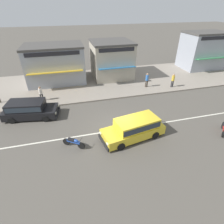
{
  "coord_description": "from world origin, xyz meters",
  "views": [
    {
      "loc": [
        -3.4,
        -10.9,
        8.89
      ],
      "look_at": [
        -0.17,
        1.58,
        0.8
      ],
      "focal_mm": 28.0,
      "sensor_mm": 36.0,
      "label": 1
    }
  ],
  "objects_px": {
    "shopfront_mid_block": "(56,64)",
    "motorcycle_1": "(74,142)",
    "minivan_black_5": "(29,109)",
    "pedestrian_near_clock": "(41,93)",
    "minivan_yellow_0": "(135,128)",
    "pedestrian_far_end": "(147,79)",
    "pedestrian_by_shop": "(173,79)",
    "shopfront_corner_warung": "(203,50)",
    "motorcycle_2": "(224,128)",
    "shopfront_far_kios": "(111,59)"
  },
  "relations": [
    {
      "from": "pedestrian_near_clock",
      "to": "minivan_black_5",
      "type": "bearing_deg",
      "value": -106.1
    },
    {
      "from": "shopfront_mid_block",
      "to": "shopfront_far_kios",
      "type": "xyz_separation_m",
      "value": [
        7.2,
        0.02,
        0.04
      ]
    },
    {
      "from": "motorcycle_1",
      "to": "shopfront_mid_block",
      "type": "bearing_deg",
      "value": 94.91
    },
    {
      "from": "pedestrian_by_shop",
      "to": "shopfront_mid_block",
      "type": "xyz_separation_m",
      "value": [
        -13.4,
        5.44,
        1.32
      ]
    },
    {
      "from": "pedestrian_by_shop",
      "to": "shopfront_corner_warung",
      "type": "distance_m",
      "value": 10.18
    },
    {
      "from": "pedestrian_near_clock",
      "to": "pedestrian_by_shop",
      "type": "distance_m",
      "value": 15.05
    },
    {
      "from": "motorcycle_2",
      "to": "shopfront_far_kios",
      "type": "bearing_deg",
      "value": 111.47
    },
    {
      "from": "motorcycle_1",
      "to": "pedestrian_by_shop",
      "type": "height_order",
      "value": "pedestrian_by_shop"
    },
    {
      "from": "minivan_yellow_0",
      "to": "motorcycle_2",
      "type": "xyz_separation_m",
      "value": [
        7.08,
        -1.33,
        -0.43
      ]
    },
    {
      "from": "pedestrian_far_end",
      "to": "shopfront_corner_warung",
      "type": "xyz_separation_m",
      "value": [
        11.22,
        5.01,
        1.61
      ]
    },
    {
      "from": "motorcycle_2",
      "to": "shopfront_mid_block",
      "type": "xyz_separation_m",
      "value": [
        -12.79,
        14.2,
        2.01
      ]
    },
    {
      "from": "motorcycle_2",
      "to": "shopfront_corner_warung",
      "type": "bearing_deg",
      "value": 58.84
    },
    {
      "from": "motorcycle_2",
      "to": "pedestrian_far_end",
      "type": "distance_m",
      "value": 9.88
    },
    {
      "from": "pedestrian_far_end",
      "to": "shopfront_corner_warung",
      "type": "height_order",
      "value": "shopfront_corner_warung"
    },
    {
      "from": "minivan_black_5",
      "to": "pedestrian_by_shop",
      "type": "distance_m",
      "value": 16.06
    },
    {
      "from": "shopfront_mid_block",
      "to": "motorcycle_1",
      "type": "bearing_deg",
      "value": -85.09
    },
    {
      "from": "shopfront_far_kios",
      "to": "pedestrian_by_shop",
      "type": "bearing_deg",
      "value": -41.36
    },
    {
      "from": "minivan_black_5",
      "to": "pedestrian_far_end",
      "type": "bearing_deg",
      "value": 14.35
    },
    {
      "from": "shopfront_far_kios",
      "to": "pedestrian_near_clock",
      "type": "bearing_deg",
      "value": -149.87
    },
    {
      "from": "motorcycle_1",
      "to": "motorcycle_2",
      "type": "bearing_deg",
      "value": -6.35
    },
    {
      "from": "minivan_yellow_0",
      "to": "pedestrian_far_end",
      "type": "relative_size",
      "value": 3.0
    },
    {
      "from": "motorcycle_2",
      "to": "shopfront_far_kios",
      "type": "height_order",
      "value": "shopfront_far_kios"
    },
    {
      "from": "minivan_black_5",
      "to": "pedestrian_far_end",
      "type": "xyz_separation_m",
      "value": [
        12.84,
        3.29,
        0.3
      ]
    },
    {
      "from": "pedestrian_by_shop",
      "to": "minivan_black_5",
      "type": "bearing_deg",
      "value": -171.07
    },
    {
      "from": "motorcycle_2",
      "to": "shopfront_mid_block",
      "type": "distance_m",
      "value": 19.22
    },
    {
      "from": "pedestrian_by_shop",
      "to": "pedestrian_far_end",
      "type": "relative_size",
      "value": 0.96
    },
    {
      "from": "minivan_black_5",
      "to": "pedestrian_near_clock",
      "type": "relative_size",
      "value": 3.2
    },
    {
      "from": "motorcycle_1",
      "to": "pedestrian_far_end",
      "type": "height_order",
      "value": "pedestrian_far_end"
    },
    {
      "from": "shopfront_corner_warung",
      "to": "minivan_yellow_0",
      "type": "bearing_deg",
      "value": -140.2
    },
    {
      "from": "pedestrian_near_clock",
      "to": "shopfront_mid_block",
      "type": "bearing_deg",
      "value": 72.15
    },
    {
      "from": "pedestrian_by_shop",
      "to": "shopfront_corner_warung",
      "type": "xyz_separation_m",
      "value": [
        8.2,
        5.8,
        1.65
      ]
    },
    {
      "from": "minivan_black_5",
      "to": "motorcycle_2",
      "type": "distance_m",
      "value": 16.5
    },
    {
      "from": "motorcycle_1",
      "to": "shopfront_mid_block",
      "type": "xyz_separation_m",
      "value": [
        -1.11,
        12.9,
        2.01
      ]
    },
    {
      "from": "pedestrian_far_end",
      "to": "shopfront_mid_block",
      "type": "relative_size",
      "value": 0.24
    },
    {
      "from": "motorcycle_2",
      "to": "pedestrian_far_end",
      "type": "height_order",
      "value": "pedestrian_far_end"
    },
    {
      "from": "minivan_yellow_0",
      "to": "minivan_black_5",
      "type": "height_order",
      "value": "same"
    },
    {
      "from": "motorcycle_2",
      "to": "pedestrian_near_clock",
      "type": "bearing_deg",
      "value": 147.83
    },
    {
      "from": "shopfront_mid_block",
      "to": "motorcycle_2",
      "type": "bearing_deg",
      "value": -47.99
    },
    {
      "from": "motorcycle_1",
      "to": "motorcycle_2",
      "type": "xyz_separation_m",
      "value": [
        11.68,
        -1.3,
        0.0
      ]
    },
    {
      "from": "shopfront_mid_block",
      "to": "minivan_yellow_0",
      "type": "bearing_deg",
      "value": -66.07
    },
    {
      "from": "minivan_yellow_0",
      "to": "shopfront_corner_warung",
      "type": "bearing_deg",
      "value": 39.8
    },
    {
      "from": "minivan_black_5",
      "to": "pedestrian_near_clock",
      "type": "xyz_separation_m",
      "value": [
        0.81,
        2.81,
        0.2
      ]
    },
    {
      "from": "minivan_black_5",
      "to": "pedestrian_near_clock",
      "type": "distance_m",
      "value": 2.93
    },
    {
      "from": "minivan_yellow_0",
      "to": "motorcycle_2",
      "type": "bearing_deg",
      "value": -10.62
    },
    {
      "from": "pedestrian_near_clock",
      "to": "shopfront_mid_block",
      "type": "relative_size",
      "value": 0.22
    },
    {
      "from": "minivan_yellow_0",
      "to": "shopfront_mid_block",
      "type": "distance_m",
      "value": 14.18
    },
    {
      "from": "shopfront_mid_block",
      "to": "pedestrian_near_clock",
      "type": "bearing_deg",
      "value": -107.85
    },
    {
      "from": "pedestrian_near_clock",
      "to": "pedestrian_far_end",
      "type": "bearing_deg",
      "value": 2.25
    },
    {
      "from": "motorcycle_2",
      "to": "shopfront_corner_warung",
      "type": "height_order",
      "value": "shopfront_corner_warung"
    },
    {
      "from": "minivan_black_5",
      "to": "motorcycle_1",
      "type": "height_order",
      "value": "minivan_black_5"
    }
  ]
}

